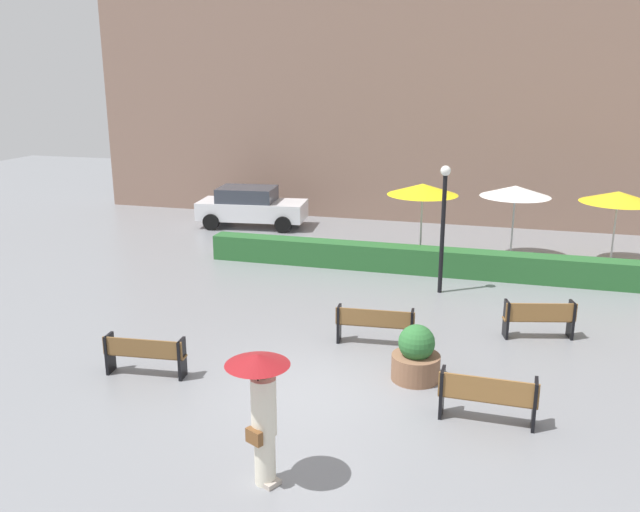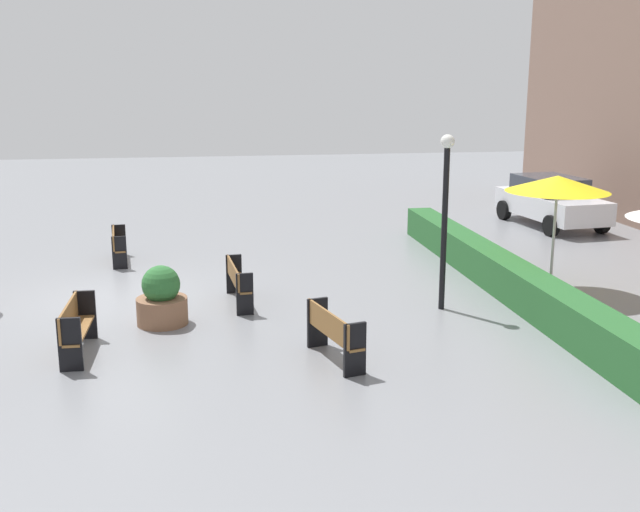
{
  "view_description": "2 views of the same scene",
  "coord_description": "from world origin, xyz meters",
  "px_view_note": "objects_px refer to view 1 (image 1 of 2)",
  "views": [
    {
      "loc": [
        3.37,
        -11.38,
        6.05
      ],
      "look_at": [
        -1.18,
        4.94,
        1.3
      ],
      "focal_mm": 37.48,
      "sensor_mm": 36.0,
      "label": 1
    },
    {
      "loc": [
        16.22,
        1.78,
        4.67
      ],
      "look_at": [
        0.83,
        4.29,
        0.97
      ],
      "focal_mm": 42.57,
      "sensor_mm": 36.0,
      "label": 2
    }
  ],
  "objects_px": {
    "bench_mid_center": "(375,323)",
    "lamp_post": "(443,215)",
    "pedestrian_with_umbrella": "(262,402)",
    "bench_far_right": "(539,317)",
    "patio_umbrella_yellow": "(423,189)",
    "parked_car": "(251,206)",
    "patio_umbrella_white": "(515,191)",
    "bench_near_right": "(488,395)",
    "patio_umbrella_yellow_far": "(618,197)",
    "planter_pot": "(416,356)",
    "bench_near_left": "(145,353)"
  },
  "relations": [
    {
      "from": "bench_near_left",
      "to": "parked_car",
      "type": "xyz_separation_m",
      "value": [
        -2.83,
        13.22,
        0.32
      ]
    },
    {
      "from": "pedestrian_with_umbrella",
      "to": "patio_umbrella_yellow_far",
      "type": "relative_size",
      "value": 0.9
    },
    {
      "from": "bench_near_right",
      "to": "patio_umbrella_yellow_far",
      "type": "xyz_separation_m",
      "value": [
        3.48,
        11.33,
        1.67
      ]
    },
    {
      "from": "parked_car",
      "to": "patio_umbrella_white",
      "type": "bearing_deg",
      "value": -12.33
    },
    {
      "from": "bench_near_right",
      "to": "bench_far_right",
      "type": "bearing_deg",
      "value": 76.65
    },
    {
      "from": "bench_near_right",
      "to": "parked_car",
      "type": "distance_m",
      "value": 16.4
    },
    {
      "from": "lamp_post",
      "to": "bench_far_right",
      "type": "bearing_deg",
      "value": -47.06
    },
    {
      "from": "bench_mid_center",
      "to": "pedestrian_with_umbrella",
      "type": "height_order",
      "value": "pedestrian_with_umbrella"
    },
    {
      "from": "lamp_post",
      "to": "patio_umbrella_yellow",
      "type": "bearing_deg",
      "value": 108.07
    },
    {
      "from": "bench_near_right",
      "to": "patio_umbrella_yellow",
      "type": "relative_size",
      "value": 0.66
    },
    {
      "from": "pedestrian_with_umbrella",
      "to": "bench_far_right",
      "type": "bearing_deg",
      "value": 59.31
    },
    {
      "from": "lamp_post",
      "to": "pedestrian_with_umbrella",
      "type": "bearing_deg",
      "value": -99.55
    },
    {
      "from": "bench_near_right",
      "to": "patio_umbrella_white",
      "type": "xyz_separation_m",
      "value": [
        0.38,
        11.11,
        1.74
      ]
    },
    {
      "from": "lamp_post",
      "to": "parked_car",
      "type": "xyz_separation_m",
      "value": [
        -8.08,
        6.26,
        -1.4
      ]
    },
    {
      "from": "bench_near_right",
      "to": "pedestrian_with_umbrella",
      "type": "bearing_deg",
      "value": -138.94
    },
    {
      "from": "patio_umbrella_white",
      "to": "patio_umbrella_yellow_far",
      "type": "xyz_separation_m",
      "value": [
        3.1,
        0.21,
        -0.07
      ]
    },
    {
      "from": "bench_near_left",
      "to": "patio_umbrella_yellow_far",
      "type": "distance_m",
      "value": 15.32
    },
    {
      "from": "bench_mid_center",
      "to": "lamp_post",
      "type": "bearing_deg",
      "value": 75.73
    },
    {
      "from": "planter_pot",
      "to": "patio_umbrella_yellow",
      "type": "bearing_deg",
      "value": 96.78
    },
    {
      "from": "bench_far_right",
      "to": "patio_umbrella_yellow_far",
      "type": "xyz_separation_m",
      "value": [
        2.46,
        7.02,
        1.68
      ]
    },
    {
      "from": "patio_umbrella_yellow",
      "to": "patio_umbrella_white",
      "type": "xyz_separation_m",
      "value": [
        2.83,
        1.24,
        -0.14
      ]
    },
    {
      "from": "planter_pot",
      "to": "lamp_post",
      "type": "bearing_deg",
      "value": 90.83
    },
    {
      "from": "pedestrian_with_umbrella",
      "to": "patio_umbrella_yellow",
      "type": "xyz_separation_m",
      "value": [
        0.72,
        12.64,
        1.04
      ]
    },
    {
      "from": "lamp_post",
      "to": "parked_car",
      "type": "distance_m",
      "value": 10.31
    },
    {
      "from": "pedestrian_with_umbrella",
      "to": "patio_umbrella_yellow",
      "type": "height_order",
      "value": "patio_umbrella_yellow"
    },
    {
      "from": "lamp_post",
      "to": "patio_umbrella_yellow_far",
      "type": "distance_m",
      "value": 6.59
    },
    {
      "from": "lamp_post",
      "to": "patio_umbrella_yellow",
      "type": "distance_m",
      "value": 2.99
    },
    {
      "from": "bench_far_right",
      "to": "bench_mid_center",
      "type": "bearing_deg",
      "value": -158.78
    },
    {
      "from": "pedestrian_with_umbrella",
      "to": "patio_umbrella_yellow_far",
      "type": "xyz_separation_m",
      "value": [
        6.65,
        14.09,
        0.83
      ]
    },
    {
      "from": "patio_umbrella_yellow",
      "to": "patio_umbrella_yellow_far",
      "type": "bearing_deg",
      "value": 13.73
    },
    {
      "from": "bench_mid_center",
      "to": "lamp_post",
      "type": "xyz_separation_m",
      "value": [
        1.05,
        4.13,
        1.69
      ]
    },
    {
      "from": "planter_pot",
      "to": "patio_umbrella_yellow",
      "type": "height_order",
      "value": "patio_umbrella_yellow"
    },
    {
      "from": "bench_far_right",
      "to": "planter_pot",
      "type": "xyz_separation_m",
      "value": [
        -2.46,
        -2.91,
        -0.02
      ]
    },
    {
      "from": "bench_near_left",
      "to": "bench_mid_center",
      "type": "relative_size",
      "value": 0.95
    },
    {
      "from": "planter_pot",
      "to": "bench_mid_center",
      "type": "bearing_deg",
      "value": 126.79
    },
    {
      "from": "bench_near_left",
      "to": "pedestrian_with_umbrella",
      "type": "distance_m",
      "value": 4.67
    },
    {
      "from": "bench_mid_center",
      "to": "patio_umbrella_yellow_far",
      "type": "bearing_deg",
      "value": 54.28
    },
    {
      "from": "bench_far_right",
      "to": "parked_car",
      "type": "height_order",
      "value": "parked_car"
    },
    {
      "from": "bench_mid_center",
      "to": "planter_pot",
      "type": "xyz_separation_m",
      "value": [
        1.13,
        -1.51,
        -0.02
      ]
    },
    {
      "from": "lamp_post",
      "to": "patio_umbrella_white",
      "type": "bearing_deg",
      "value": 64.99
    },
    {
      "from": "bench_mid_center",
      "to": "parked_car",
      "type": "xyz_separation_m",
      "value": [
        -7.03,
        10.39,
        0.3
      ]
    },
    {
      "from": "lamp_post",
      "to": "patio_umbrella_yellow",
      "type": "relative_size",
      "value": 1.38
    },
    {
      "from": "bench_near_left",
      "to": "bench_near_right",
      "type": "distance_m",
      "value": 6.77
    },
    {
      "from": "lamp_post",
      "to": "patio_umbrella_yellow",
      "type": "height_order",
      "value": "lamp_post"
    },
    {
      "from": "pedestrian_with_umbrella",
      "to": "parked_car",
      "type": "height_order",
      "value": "pedestrian_with_umbrella"
    },
    {
      "from": "bench_near_left",
      "to": "patio_umbrella_white",
      "type": "distance_m",
      "value": 13.27
    },
    {
      "from": "patio_umbrella_yellow_far",
      "to": "parked_car",
      "type": "distance_m",
      "value": 13.3
    },
    {
      "from": "patio_umbrella_yellow",
      "to": "parked_car",
      "type": "distance_m",
      "value": 8.09
    },
    {
      "from": "patio_umbrella_yellow_far",
      "to": "bench_far_right",
      "type": "bearing_deg",
      "value": -109.3
    },
    {
      "from": "bench_near_left",
      "to": "bench_mid_center",
      "type": "bearing_deg",
      "value": 34.02
    }
  ]
}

